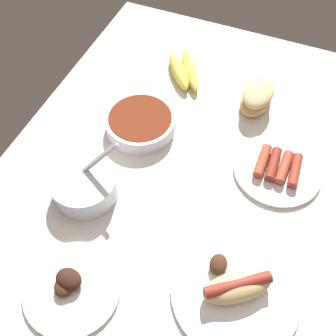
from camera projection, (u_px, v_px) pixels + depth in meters
The scene contains 8 objects.
ground_plane at pixel (187, 179), 95.86cm from camera, with size 120.00×90.00×3.00cm, color silver.
bowl_coleslaw at pixel (85, 185), 89.20cm from camera, with size 15.03×15.03×15.12cm.
bowl_chili at pixel (140, 122), 101.25cm from camera, with size 18.07×18.07×4.27cm.
plate_sausages at pixel (277, 169), 94.55cm from camera, with size 21.29×21.29×3.39cm.
plate_hotdog_assembled at pixel (235, 288), 77.32cm from camera, with size 25.93×25.93×5.61cm.
banana_bunch at pixel (184, 71), 113.33cm from camera, with size 17.86×15.31×3.70cm.
bread_stack at pixel (257, 96), 104.88cm from camera, with size 13.75×9.35×7.20cm.
plate_grilled_meat at pixel (71, 287), 78.26cm from camera, with size 19.71×19.71×4.17cm.
Camera 1 is at (-50.28, -15.74, 78.75)cm, focal length 41.93 mm.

